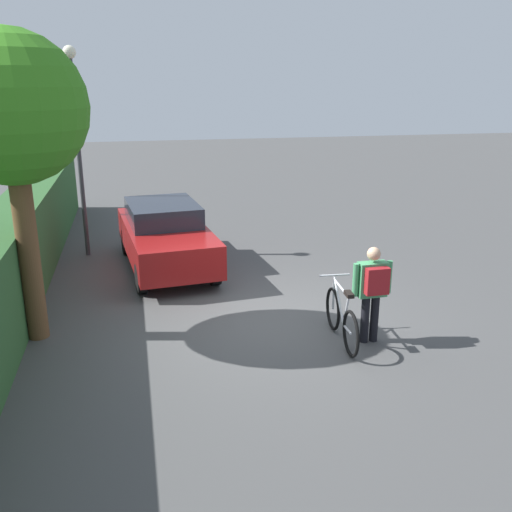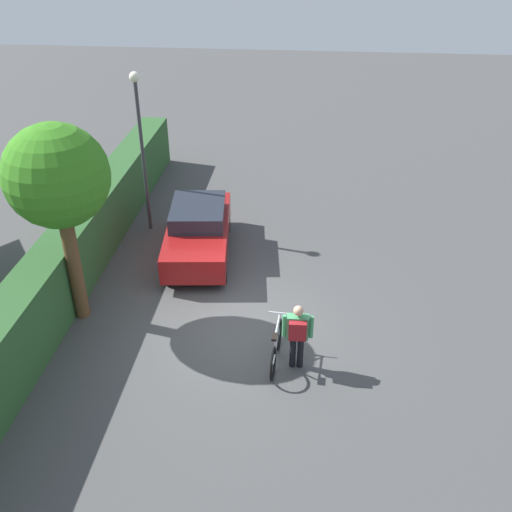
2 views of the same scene
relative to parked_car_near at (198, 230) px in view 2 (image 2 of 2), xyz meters
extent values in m
plane|color=#454545|center=(-3.14, -1.53, -0.73)|extent=(60.00, 60.00, 0.00)
cube|color=#2B552A|center=(-3.14, 2.82, 0.10)|extent=(19.65, 0.90, 1.66)
cube|color=maroon|center=(-0.05, -0.01, -0.10)|extent=(4.09, 2.03, 0.67)
cube|color=#1E232D|center=(0.20, 0.02, 0.45)|extent=(2.04, 1.62, 0.43)
cylinder|color=black|center=(1.21, 0.85, -0.44)|extent=(0.60, 0.24, 0.58)
cylinder|color=black|center=(1.36, -0.58, -0.44)|extent=(0.60, 0.24, 0.58)
cylinder|color=black|center=(-1.46, 0.57, -0.44)|extent=(0.60, 0.24, 0.58)
cylinder|color=black|center=(-1.31, -0.86, -0.44)|extent=(0.60, 0.24, 0.58)
torus|color=black|center=(-3.79, -2.46, -0.38)|extent=(0.71, 0.10, 0.70)
torus|color=black|center=(-4.74, -2.39, -0.38)|extent=(0.71, 0.10, 0.70)
cylinder|color=silver|center=(-4.08, -2.44, -0.11)|extent=(0.62, 0.08, 0.60)
cylinder|color=silver|center=(-4.47, -2.41, -0.12)|extent=(0.22, 0.05, 0.55)
cylinder|color=silver|center=(-4.20, -2.43, 0.13)|extent=(0.72, 0.08, 0.05)
cylinder|color=silver|center=(-4.56, -2.41, -0.38)|extent=(0.36, 0.06, 0.05)
cylinder|color=silver|center=(-3.79, -2.46, -0.10)|extent=(0.04, 0.04, 0.55)
cube|color=black|center=(-4.56, -2.41, 0.18)|extent=(0.23, 0.11, 0.06)
cylinder|color=silver|center=(-3.79, -2.46, 0.21)|extent=(0.06, 0.50, 0.03)
cylinder|color=black|center=(-4.35, -2.78, -0.35)|extent=(0.13, 0.13, 0.76)
cylinder|color=black|center=(-4.35, -2.94, -0.35)|extent=(0.13, 0.13, 0.76)
cube|color=#3F8C59|center=(-4.35, -2.86, 0.31)|extent=(0.21, 0.45, 0.54)
sphere|color=tan|center=(-4.35, -2.86, 0.71)|extent=(0.21, 0.21, 0.21)
cylinder|color=#3F8C59|center=(-4.35, -2.58, 0.32)|extent=(0.09, 0.09, 0.51)
cylinder|color=#3F8C59|center=(-4.34, -3.13, 0.32)|extent=(0.09, 0.09, 0.51)
cube|color=maroon|center=(-4.51, -2.86, 0.34)|extent=(0.17, 0.36, 0.41)
cylinder|color=#38383D|center=(1.32, 1.74, 1.45)|extent=(0.10, 0.10, 4.36)
sphere|color=#F2EDCC|center=(1.32, 1.74, 3.75)|extent=(0.28, 0.28, 0.28)
cylinder|color=brown|center=(-3.06, 2.23, 0.72)|extent=(0.32, 0.32, 2.89)
sphere|color=#367C1D|center=(-3.06, 2.23, 2.82)|extent=(2.20, 2.20, 2.20)
camera|label=1|loc=(-11.80, 0.59, 3.21)|focal=39.40mm
camera|label=2|loc=(-13.56, -2.92, 7.55)|focal=40.45mm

